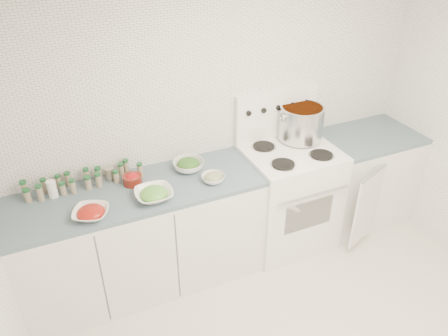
% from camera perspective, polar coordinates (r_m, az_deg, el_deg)
% --- Properties ---
extents(room_walls, '(3.54, 3.04, 2.52)m').
position_cam_1_polar(room_walls, '(2.28, 15.43, 0.19)').
color(room_walls, white).
rests_on(room_walls, ground).
extents(counter_left, '(1.85, 0.62, 0.90)m').
position_cam_1_polar(counter_left, '(3.51, -10.52, -8.92)').
color(counter_left, white).
rests_on(counter_left, ground).
extents(stove, '(0.76, 0.70, 1.36)m').
position_cam_1_polar(stove, '(3.89, 8.27, -3.35)').
color(stove, white).
rests_on(stove, ground).
extents(counter_right, '(0.89, 0.78, 0.90)m').
position_cam_1_polar(counter_right, '(4.36, 17.49, -1.20)').
color(counter_right, white).
rests_on(counter_right, ground).
extents(stock_pot, '(0.40, 0.38, 0.29)m').
position_cam_1_polar(stock_pot, '(3.78, 10.05, 6.01)').
color(stock_pot, silver).
rests_on(stock_pot, stove).
extents(bowl_tomato, '(0.31, 0.31, 0.08)m').
position_cam_1_polar(bowl_tomato, '(3.04, -17.00, -5.60)').
color(bowl_tomato, white).
rests_on(bowl_tomato, counter_left).
extents(bowl_snowpea, '(0.27, 0.27, 0.09)m').
position_cam_1_polar(bowl_snowpea, '(3.12, -9.15, -3.37)').
color(bowl_snowpea, white).
rests_on(bowl_snowpea, counter_left).
extents(bowl_broccoli, '(0.30, 0.30, 0.10)m').
position_cam_1_polar(bowl_broccoli, '(3.41, -4.67, 0.43)').
color(bowl_broccoli, white).
rests_on(bowl_broccoli, counter_left).
extents(bowl_zucchini, '(0.17, 0.17, 0.07)m').
position_cam_1_polar(bowl_zucchini, '(3.26, -1.43, -1.29)').
color(bowl_zucchini, white).
rests_on(bowl_zucchini, counter_left).
extents(bowl_pepper, '(0.14, 0.14, 0.09)m').
position_cam_1_polar(bowl_pepper, '(3.30, -11.87, -1.42)').
color(bowl_pepper, '#611A10').
rests_on(bowl_pepper, counter_left).
extents(salt_canister, '(0.08, 0.08, 0.13)m').
position_cam_1_polar(salt_canister, '(3.31, -21.52, -2.58)').
color(salt_canister, white).
rests_on(salt_canister, counter_left).
extents(tin_can, '(0.08, 0.08, 0.10)m').
position_cam_1_polar(tin_can, '(3.39, -14.68, -0.70)').
color(tin_can, gray).
rests_on(tin_can, counter_left).
extents(spice_cluster, '(0.86, 0.16, 0.13)m').
position_cam_1_polar(spice_cluster, '(3.35, -18.38, -1.60)').
color(spice_cluster, gray).
rests_on(spice_cluster, counter_left).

